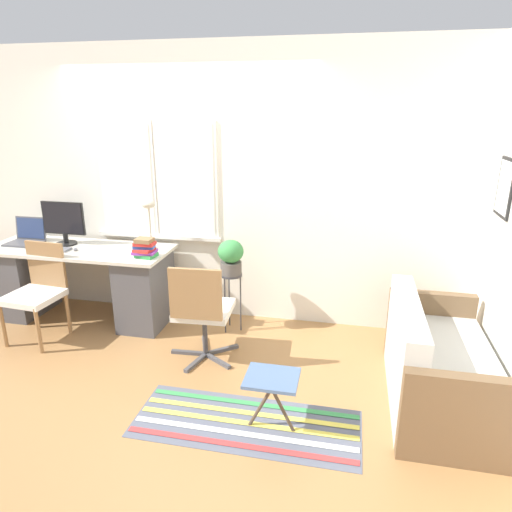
# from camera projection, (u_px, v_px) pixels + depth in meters

# --- Properties ---
(ground_plane) EXTENTS (14.00, 14.00, 0.00)m
(ground_plane) POSITION_uv_depth(u_px,v_px,m) (169.00, 343.00, 4.29)
(ground_plane) COLOR #9E7042
(wall_back_with_window) EXTENTS (9.00, 0.12, 2.70)m
(wall_back_with_window) POSITION_uv_depth(u_px,v_px,m) (189.00, 187.00, 4.57)
(wall_back_with_window) COLOR white
(wall_back_with_window) RESTS_ON ground_plane
(desk) EXTENTS (1.87, 0.68, 0.77)m
(desk) POSITION_uv_depth(u_px,v_px,m) (82.00, 281.00, 4.68)
(desk) COLOR beige
(desk) RESTS_ON ground_plane
(laptop) EXTENTS (0.35, 0.27, 0.26)m
(laptop) POSITION_uv_depth(u_px,v_px,m) (27.00, 238.00, 4.71)
(laptop) COLOR #4C4C51
(laptop) RESTS_ON desk
(monitor) EXTENTS (0.46, 0.21, 0.44)m
(monitor) POSITION_uv_depth(u_px,v_px,m) (64.00, 222.00, 4.62)
(monitor) COLOR black
(monitor) RESTS_ON desk
(keyboard) EXTENTS (0.33, 0.12, 0.02)m
(keyboard) POSITION_uv_depth(u_px,v_px,m) (54.00, 249.00, 4.50)
(keyboard) COLOR slate
(keyboard) RESTS_ON desk
(mouse) EXTENTS (0.04, 0.06, 0.03)m
(mouse) POSITION_uv_depth(u_px,v_px,m) (75.00, 249.00, 4.47)
(mouse) COLOR slate
(mouse) RESTS_ON desk
(desk_lamp) EXTENTS (0.13, 0.13, 0.49)m
(desk_lamp) POSITION_uv_depth(u_px,v_px,m) (149.00, 210.00, 4.42)
(desk_lamp) COLOR #BCB299
(desk_lamp) RESTS_ON desk
(book_stack) EXTENTS (0.22, 0.19, 0.18)m
(book_stack) POSITION_uv_depth(u_px,v_px,m) (145.00, 248.00, 4.27)
(book_stack) COLOR green
(book_stack) RESTS_ON desk
(desk_chair_wooden) EXTENTS (0.49, 0.49, 0.90)m
(desk_chair_wooden) POSITION_uv_depth(u_px,v_px,m) (37.00, 289.00, 4.26)
(desk_chair_wooden) COLOR olive
(desk_chair_wooden) RESTS_ON ground_plane
(office_chair_swivel) EXTENTS (0.59, 0.61, 0.91)m
(office_chair_swivel) POSITION_uv_depth(u_px,v_px,m) (202.00, 310.00, 3.85)
(office_chair_swivel) COLOR #47474C
(office_chair_swivel) RESTS_ON ground_plane
(couch_loveseat) EXTENTS (0.70, 1.37, 0.78)m
(couch_loveseat) POSITION_uv_depth(u_px,v_px,m) (436.00, 368.00, 3.36)
(couch_loveseat) COLOR beige
(couch_loveseat) RESTS_ON ground_plane
(plant_stand) EXTENTS (0.21, 0.21, 0.59)m
(plant_stand) POSITION_uv_depth(u_px,v_px,m) (231.00, 282.00, 4.39)
(plant_stand) COLOR #333338
(plant_stand) RESTS_ON ground_plane
(potted_plant) EXTENTS (0.24, 0.24, 0.33)m
(potted_plant) POSITION_uv_depth(u_px,v_px,m) (231.00, 256.00, 4.31)
(potted_plant) COLOR #514C47
(potted_plant) RESTS_ON plant_stand
(floor_rug_striped) EXTENTS (1.59, 0.61, 0.01)m
(floor_rug_striped) POSITION_uv_depth(u_px,v_px,m) (246.00, 423.00, 3.20)
(floor_rug_striped) COLOR #565B6B
(floor_rug_striped) RESTS_ON ground_plane
(folding_stool) EXTENTS (0.36, 0.30, 0.42)m
(folding_stool) POSITION_uv_depth(u_px,v_px,m) (272.00, 382.00, 3.04)
(folding_stool) COLOR slate
(folding_stool) RESTS_ON ground_plane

